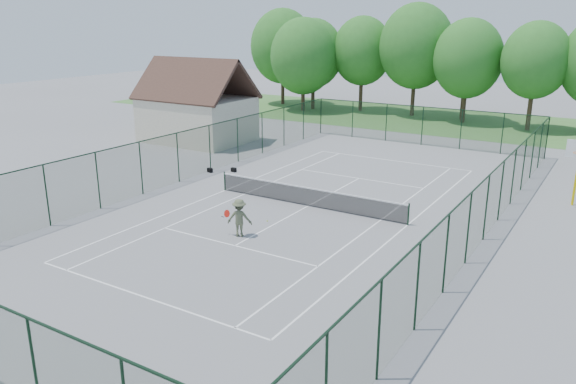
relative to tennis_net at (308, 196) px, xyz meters
The scene contains 10 objects.
ground 0.58m from the tennis_net, ahead, with size 140.00×140.00×0.00m, color gray.
grass_far 30.01m from the tennis_net, 90.00° to the left, with size 80.00×16.00×0.01m, color #487C37.
court_lines 0.57m from the tennis_net, ahead, with size 11.05×23.85×0.01m.
tennis_net is the anchor object (origin of this frame).
fence_enclosure 0.98m from the tennis_net, ahead, with size 18.05×36.05×3.02m.
utility_building 19.04m from the tennis_net, 147.99° to the left, with size 8.60×6.27×6.63m.
tree_line_far 30.48m from the tennis_net, 90.00° to the left, with size 39.40×6.40×9.70m.
sports_bag_a 9.23m from the tennis_net, 162.98° to the left, with size 0.35×0.21×0.28m, color black.
sports_bag_b 8.39m from the tennis_net, 154.67° to the left, with size 0.35×0.21×0.27m, color black.
tennis_player 5.38m from the tennis_net, 95.35° to the right, with size 2.14×1.02×1.75m.
Camera 1 is at (13.83, -24.43, 9.34)m, focal length 35.00 mm.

